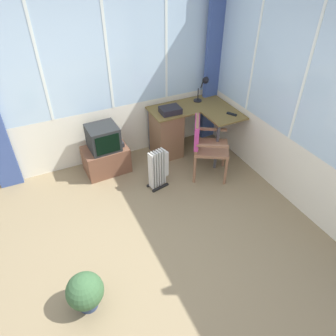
% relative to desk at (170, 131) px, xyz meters
% --- Properties ---
extents(ground, '(5.35, 5.46, 0.06)m').
position_rel_desk_xyz_m(ground, '(-1.22, -1.92, -0.45)').
color(ground, '#877453').
extents(north_window_panel, '(4.35, 0.07, 2.67)m').
position_rel_desk_xyz_m(north_window_panel, '(-1.22, 0.34, 0.92)').
color(north_window_panel, silver).
rests_on(north_window_panel, ground).
extents(east_window_panel, '(0.07, 4.46, 2.67)m').
position_rel_desk_xyz_m(east_window_panel, '(0.98, -1.92, 0.92)').
color(east_window_panel, silver).
rests_on(east_window_panel, ground).
extents(curtain_corner, '(0.31, 0.09, 2.57)m').
position_rel_desk_xyz_m(curtain_corner, '(0.85, 0.21, 0.87)').
color(curtain_corner, '#3D5390').
rests_on(curtain_corner, ground).
extents(desk, '(1.23, 1.00, 0.77)m').
position_rel_desk_xyz_m(desk, '(0.00, 0.00, 0.00)').
color(desk, brown).
rests_on(desk, ground).
extents(desk_lamp, '(0.23, 0.20, 0.40)m').
position_rel_desk_xyz_m(desk_lamp, '(0.61, 0.06, 0.61)').
color(desk_lamp, black).
rests_on(desk_lamp, desk).
extents(tv_remote, '(0.11, 0.15, 0.02)m').
position_rel_desk_xyz_m(tv_remote, '(0.76, -0.51, 0.36)').
color(tv_remote, black).
rests_on(tv_remote, desk).
extents(paper_tray, '(0.31, 0.24, 0.09)m').
position_rel_desk_xyz_m(paper_tray, '(-0.03, -0.07, 0.39)').
color(paper_tray, black).
rests_on(paper_tray, desk).
extents(wooden_armchair, '(0.66, 0.66, 0.90)m').
position_rel_desk_xyz_m(wooden_armchair, '(0.17, -0.70, 0.16)').
color(wooden_armchair, '#926346').
rests_on(wooden_armchair, ground).
extents(tv_on_stand, '(0.66, 0.47, 0.76)m').
position_rel_desk_xyz_m(tv_on_stand, '(-1.07, -0.01, -0.08)').
color(tv_on_stand, brown).
rests_on(tv_on_stand, ground).
extents(space_heater, '(0.33, 0.22, 0.60)m').
position_rel_desk_xyz_m(space_heater, '(-0.51, -0.69, -0.11)').
color(space_heater, silver).
rests_on(space_heater, ground).
extents(potted_plant, '(0.36, 0.36, 0.43)m').
position_rel_desk_xyz_m(potted_plant, '(-1.89, -2.05, -0.18)').
color(potted_plant, navy).
rests_on(potted_plant, ground).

